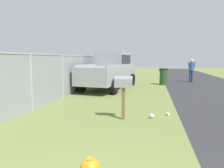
# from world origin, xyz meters

# --- Properties ---
(mailbox) EXTENTS (0.25, 0.52, 1.26)m
(mailbox) POSITION_xyz_m (4.39, 0.21, 1.01)
(mailbox) COLOR brown
(mailbox) RESTS_ON ground
(pickup_truck) EXTENTS (5.63, 2.68, 2.09)m
(pickup_truck) POSITION_xyz_m (10.54, 1.89, 1.10)
(pickup_truck) COLOR #93999E
(pickup_truck) RESTS_ON ground
(trash_bin) EXTENTS (0.54, 0.54, 1.10)m
(trash_bin) POSITION_xyz_m (12.74, -1.29, 0.55)
(trash_bin) COLOR #1E4C1E
(trash_bin) RESTS_ON ground
(pedestrian) EXTENTS (0.30, 0.56, 1.72)m
(pedestrian) POSITION_xyz_m (14.84, -3.40, 1.00)
(pedestrian) COLOR #2D3351
(pedestrian) RESTS_ON ground
(fence_section) EXTENTS (16.79, 0.07, 1.94)m
(fence_section) POSITION_xyz_m (8.33, 3.36, 1.04)
(fence_section) COLOR #9EA3A8
(fence_section) RESTS_ON ground
(litter_bag_midfield_b) EXTENTS (0.14, 0.14, 0.14)m
(litter_bag_midfield_b) POSITION_xyz_m (4.66, -0.61, 0.07)
(litter_bag_midfield_b) COLOR silver
(litter_bag_midfield_b) RESTS_ON ground
(litter_cup_far_scatter) EXTENTS (0.13, 0.12, 0.08)m
(litter_cup_far_scatter) POSITION_xyz_m (5.08, -1.10, 0.04)
(litter_cup_far_scatter) COLOR white
(litter_cup_far_scatter) RESTS_ON ground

